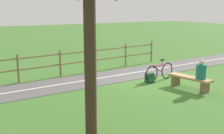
{
  "coord_description": "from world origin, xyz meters",
  "views": [
    {
      "loc": [
        -8.77,
        7.52,
        2.94
      ],
      "look_at": [
        -1.12,
        2.66,
        1.03
      ],
      "focal_mm": 44.77,
      "sensor_mm": 36.0,
      "label": 1
    }
  ],
  "objects_px": {
    "bicycle": "(160,72)",
    "backpack": "(150,78)",
    "person_seated": "(201,71)",
    "tree_mid_field": "(90,61)",
    "bench": "(190,80)"
  },
  "relations": [
    {
      "from": "person_seated",
      "to": "bicycle",
      "type": "xyz_separation_m",
      "value": [
        1.98,
        0.16,
        -0.39
      ]
    },
    {
      "from": "tree_mid_field",
      "to": "person_seated",
      "type": "bearing_deg",
      "value": -76.95
    },
    {
      "from": "person_seated",
      "to": "backpack",
      "type": "distance_m",
      "value": 2.14
    },
    {
      "from": "bicycle",
      "to": "backpack",
      "type": "height_order",
      "value": "bicycle"
    },
    {
      "from": "backpack",
      "to": "bicycle",
      "type": "bearing_deg",
      "value": -86.17
    },
    {
      "from": "bicycle",
      "to": "tree_mid_field",
      "type": "distance_m",
      "value": 6.01
    },
    {
      "from": "backpack",
      "to": "tree_mid_field",
      "type": "xyz_separation_m",
      "value": [
        -3.11,
        4.35,
        1.64
      ]
    },
    {
      "from": "bicycle",
      "to": "backpack",
      "type": "distance_m",
      "value": 0.58
    },
    {
      "from": "person_seated",
      "to": "bicycle",
      "type": "height_order",
      "value": "person_seated"
    },
    {
      "from": "backpack",
      "to": "tree_mid_field",
      "type": "bearing_deg",
      "value": 125.57
    },
    {
      "from": "bench",
      "to": "person_seated",
      "type": "xyz_separation_m",
      "value": [
        -0.44,
        -0.06,
        0.44
      ]
    },
    {
      "from": "bench",
      "to": "person_seated",
      "type": "height_order",
      "value": "person_seated"
    },
    {
      "from": "backpack",
      "to": "person_seated",
      "type": "bearing_deg",
      "value": -159.82
    },
    {
      "from": "backpack",
      "to": "tree_mid_field",
      "type": "height_order",
      "value": "tree_mid_field"
    },
    {
      "from": "bench",
      "to": "bicycle",
      "type": "xyz_separation_m",
      "value": [
        1.54,
        0.1,
        0.05
      ]
    }
  ]
}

